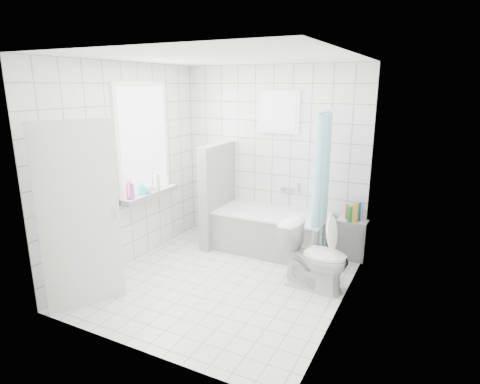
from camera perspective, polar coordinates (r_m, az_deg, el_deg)
The scene contains 19 objects.
ground at distance 5.02m, azimuth -2.40°, elevation -12.51°, with size 3.00×3.00×0.00m, color white.
ceiling at distance 4.47m, azimuth -2.79°, elevation 18.58°, with size 3.00×3.00×0.00m, color white.
wall_back at distance 5.90m, azimuth 4.61°, elevation 4.99°, with size 2.80×0.02×2.60m, color white.
wall_front at distance 3.39m, azimuth -15.12°, elevation -3.03°, with size 2.80×0.02×2.60m, color white.
wall_left at distance 5.39m, azimuth -15.70°, elevation 3.52°, with size 0.02×3.00×2.60m, color white.
wall_right at distance 4.09m, azimuth 14.78°, elevation 0.04°, with size 0.02×3.00×2.60m, color white.
window_left at distance 5.53m, azimuth -13.47°, elevation 7.11°, with size 0.01×0.90×1.40m, color white.
window_back at distance 5.74m, azimuth 5.52°, elevation 11.24°, with size 0.50×0.01×0.50m, color white.
window_sill at distance 5.65m, azimuth -12.67°, elevation -0.36°, with size 0.18×1.02×0.08m, color white.
door at distance 4.44m, azimuth -21.83°, elevation -3.42°, with size 0.04×0.80×2.00m, color silver.
bathtub at distance 5.77m, azimuth 4.47°, elevation -5.64°, with size 1.56×0.77×0.58m.
partition_wall at distance 5.94m, azimuth -3.18°, elevation -0.35°, with size 0.15×0.85×1.50m, color white.
tiled_ledge at distance 5.72m, azimuth 15.53°, elevation -6.52°, with size 0.40×0.24×0.55m, color white.
toilet at distance 4.79m, azimuth 10.61°, elevation -8.94°, with size 0.45×0.78×0.80m, color white.
curtain_rod at distance 5.16m, azimuth 12.31°, elevation 11.11°, with size 0.02×0.02×0.80m, color silver.
shower_curtain at distance 5.17m, azimuth 11.39°, elevation 1.05°, with size 0.14×0.48×1.78m, color #45C6CA, non-canonical shape.
tub_faucet at distance 5.86m, azimuth 6.74°, elevation 0.38°, with size 0.18×0.06×0.06m, color silver.
sill_bottles at distance 5.53m, azimuth -13.26°, elevation 1.09°, with size 0.18×0.68×0.31m.
ledge_bottles at distance 5.56m, azimuth 15.81°, elevation -2.83°, with size 0.20×0.18×0.28m.
Camera 1 is at (2.20, -3.88, 2.32)m, focal length 30.00 mm.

